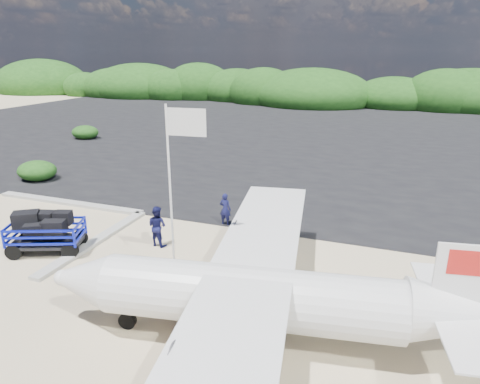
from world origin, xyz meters
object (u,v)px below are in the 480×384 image
Objects in this scene: flagpole at (176,289)px; crew_a at (225,209)px; crew_b at (157,226)px; baggage_cart at (49,252)px; signboard at (187,318)px.

flagpole is 4.06× the size of crew_a.
flagpole is at bearing 138.62° from crew_b.
signboard is at bearing -37.99° from baggage_cart.
signboard is (1.11, -1.35, 0.00)m from flagpole.
baggage_cart is 1.75× the size of crew_b.
crew_b is (-2.38, 2.91, 0.87)m from flagpole.
baggage_cart is at bearing 46.67° from crew_a.
baggage_cart is at bearing 147.59° from signboard.
crew_a reaches higher than baggage_cart.
crew_a is at bearing 20.30° from baggage_cart.
flagpole is at bearing -28.99° from baggage_cart.
baggage_cart is 7.68m from signboard.
baggage_cart is 1.95× the size of crew_a.
crew_b reaches higher than signboard.
crew_b reaches higher than baggage_cart.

